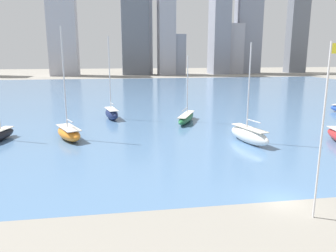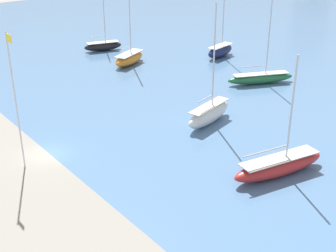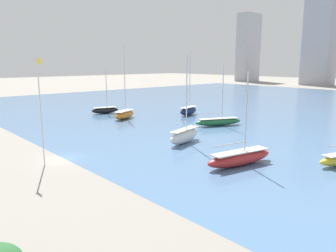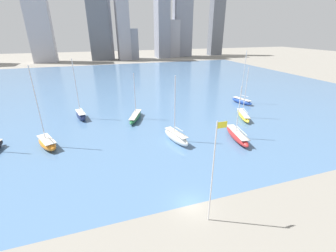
{
  "view_description": "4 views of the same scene",
  "coord_description": "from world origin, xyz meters",
  "px_view_note": "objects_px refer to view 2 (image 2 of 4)",
  "views": [
    {
      "loc": [
        -13.51,
        -23.83,
        12.24
      ],
      "look_at": [
        -7.96,
        11.62,
        4.23
      ],
      "focal_mm": 35.0,
      "sensor_mm": 36.0,
      "label": 1
    },
    {
      "loc": [
        40.21,
        -16.48,
        22.06
      ],
      "look_at": [
        7.77,
        9.13,
        3.28
      ],
      "focal_mm": 50.0,
      "sensor_mm": 36.0,
      "label": 2
    },
    {
      "loc": [
        39.81,
        -17.47,
        12.41
      ],
      "look_at": [
        4.7,
        14.09,
        3.23
      ],
      "focal_mm": 35.0,
      "sensor_mm": 36.0,
      "label": 3
    },
    {
      "loc": [
        -10.22,
        -21.19,
        21.4
      ],
      "look_at": [
        2.11,
        16.27,
        4.55
      ],
      "focal_mm": 24.0,
      "sensor_mm": 36.0,
      "label": 4
    }
  ],
  "objects_px": {
    "sailboat_green": "(260,78)",
    "sailboat_red": "(279,165)",
    "sailboat_white": "(209,113)",
    "flag_pole": "(15,98)",
    "sailboat_navy": "(220,50)",
    "sailboat_orange": "(129,58)",
    "sailboat_black": "(103,46)"
  },
  "relations": [
    {
      "from": "sailboat_orange",
      "to": "sailboat_red",
      "type": "bearing_deg",
      "value": -37.69
    },
    {
      "from": "sailboat_green",
      "to": "sailboat_black",
      "type": "distance_m",
      "value": 30.3
    },
    {
      "from": "sailboat_black",
      "to": "sailboat_navy",
      "type": "distance_m",
      "value": 20.68
    },
    {
      "from": "sailboat_white",
      "to": "sailboat_orange",
      "type": "bearing_deg",
      "value": 152.07
    },
    {
      "from": "flag_pole",
      "to": "sailboat_orange",
      "type": "distance_m",
      "value": 34.78
    },
    {
      "from": "sailboat_red",
      "to": "sailboat_navy",
      "type": "bearing_deg",
      "value": 154.14
    },
    {
      "from": "sailboat_red",
      "to": "sailboat_navy",
      "type": "height_order",
      "value": "sailboat_navy"
    },
    {
      "from": "sailboat_orange",
      "to": "sailboat_black",
      "type": "bearing_deg",
      "value": 149.49
    },
    {
      "from": "sailboat_green",
      "to": "sailboat_white",
      "type": "bearing_deg",
      "value": -45.26
    },
    {
      "from": "sailboat_black",
      "to": "sailboat_navy",
      "type": "bearing_deg",
      "value": 56.06
    },
    {
      "from": "sailboat_black",
      "to": "flag_pole",
      "type": "bearing_deg",
      "value": -25.72
    },
    {
      "from": "sailboat_red",
      "to": "sailboat_navy",
      "type": "relative_size",
      "value": 0.75
    },
    {
      "from": "flag_pole",
      "to": "sailboat_red",
      "type": "distance_m",
      "value": 24.71
    },
    {
      "from": "sailboat_orange",
      "to": "sailboat_navy",
      "type": "bearing_deg",
      "value": 43.1
    },
    {
      "from": "sailboat_green",
      "to": "sailboat_navy",
      "type": "height_order",
      "value": "sailboat_navy"
    },
    {
      "from": "flag_pole",
      "to": "sailboat_green",
      "type": "xyz_separation_m",
      "value": [
        -2.29,
        36.0,
        -6.18
      ]
    },
    {
      "from": "sailboat_black",
      "to": "sailboat_navy",
      "type": "height_order",
      "value": "sailboat_navy"
    },
    {
      "from": "flag_pole",
      "to": "sailboat_white",
      "type": "relative_size",
      "value": 0.96
    },
    {
      "from": "sailboat_black",
      "to": "sailboat_orange",
      "type": "height_order",
      "value": "sailboat_orange"
    },
    {
      "from": "sailboat_white",
      "to": "sailboat_navy",
      "type": "distance_m",
      "value": 27.77
    },
    {
      "from": "flag_pole",
      "to": "sailboat_green",
      "type": "bearing_deg",
      "value": 93.64
    },
    {
      "from": "sailboat_white",
      "to": "flag_pole",
      "type": "bearing_deg",
      "value": -113.98
    },
    {
      "from": "sailboat_green",
      "to": "sailboat_red",
      "type": "bearing_deg",
      "value": -20.42
    },
    {
      "from": "sailboat_red",
      "to": "sailboat_orange",
      "type": "bearing_deg",
      "value": 177.25
    },
    {
      "from": "sailboat_black",
      "to": "sailboat_white",
      "type": "xyz_separation_m",
      "value": [
        34.76,
        -6.82,
        0.33
      ]
    },
    {
      "from": "sailboat_green",
      "to": "sailboat_navy",
      "type": "xyz_separation_m",
      "value": [
        -13.38,
        5.03,
        0.29
      ]
    },
    {
      "from": "sailboat_white",
      "to": "sailboat_red",
      "type": "xyz_separation_m",
      "value": [
        12.63,
        -2.95,
        -0.24
      ]
    },
    {
      "from": "sailboat_red",
      "to": "sailboat_orange",
      "type": "height_order",
      "value": "sailboat_orange"
    },
    {
      "from": "sailboat_green",
      "to": "sailboat_orange",
      "type": "relative_size",
      "value": 0.75
    },
    {
      "from": "flag_pole",
      "to": "sailboat_orange",
      "type": "bearing_deg",
      "value": 129.08
    },
    {
      "from": "sailboat_green",
      "to": "sailboat_white",
      "type": "distance_m",
      "value": 16.22
    },
    {
      "from": "sailboat_green",
      "to": "sailboat_red",
      "type": "xyz_separation_m",
      "value": [
        18.27,
        -18.15,
        0.11
      ]
    }
  ]
}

